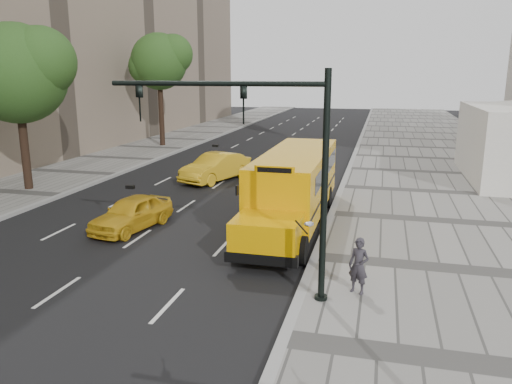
% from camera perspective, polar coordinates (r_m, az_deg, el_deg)
% --- Properties ---
extents(ground, '(140.00, 140.00, 0.00)m').
position_cam_1_polar(ground, '(23.98, -5.77, -1.78)').
color(ground, black).
rests_on(ground, ground).
extents(sidewalk_museum, '(12.00, 140.00, 0.15)m').
position_cam_1_polar(sidewalk_museum, '(22.94, 23.75, -3.39)').
color(sidewalk_museum, gray).
rests_on(sidewalk_museum, ground).
extents(sidewalk_far, '(6.00, 140.00, 0.15)m').
position_cam_1_polar(sidewalk_far, '(29.52, -26.29, -0.08)').
color(sidewalk_far, gray).
rests_on(sidewalk_far, ground).
extents(curb_museum, '(0.30, 140.00, 0.15)m').
position_cam_1_polar(curb_museum, '(22.68, 8.65, -2.56)').
color(curb_museum, gray).
rests_on(curb_museum, ground).
extents(curb_far, '(0.30, 140.00, 0.15)m').
position_cam_1_polar(curb_far, '(27.68, -21.54, -0.44)').
color(curb_far, gray).
rests_on(curb_far, ground).
extents(tree_b, '(5.78, 5.14, 8.81)m').
position_cam_1_polar(tree_b, '(29.13, -25.55, 12.20)').
color(tree_b, black).
rests_on(tree_b, ground).
extents(tree_c, '(5.29, 4.70, 9.55)m').
position_cam_1_polar(tree_c, '(43.89, -10.92, 14.48)').
color(tree_c, black).
rests_on(tree_c, ground).
extents(school_bus, '(2.96, 11.56, 3.19)m').
position_cam_1_polar(school_bus, '(21.28, 4.46, 1.18)').
color(school_bus, '#DD9800').
rests_on(school_bus, ground).
extents(taxi_near, '(2.38, 4.29, 1.38)m').
position_cam_1_polar(taxi_near, '(21.04, -14.02, -2.35)').
color(taxi_near, gold).
rests_on(taxi_near, ground).
extents(taxi_far, '(3.33, 5.24, 1.63)m').
position_cam_1_polar(taxi_far, '(29.72, -4.61, 2.84)').
color(taxi_far, gold).
rests_on(taxi_far, ground).
extents(pedestrian, '(0.70, 0.58, 1.63)m').
position_cam_1_polar(pedestrian, '(14.54, 11.65, -8.26)').
color(pedestrian, '#2D2A31').
rests_on(pedestrian, sidewalk_museum).
extents(traffic_signal, '(6.18, 0.36, 6.40)m').
position_cam_1_polar(traffic_signal, '(13.34, 1.91, 4.02)').
color(traffic_signal, black).
rests_on(traffic_signal, ground).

